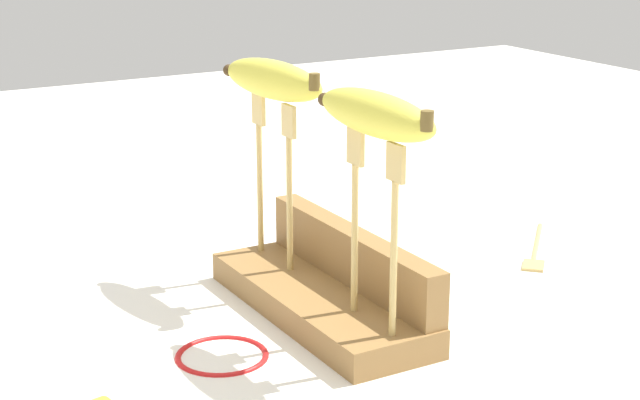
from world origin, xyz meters
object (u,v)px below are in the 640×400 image
at_px(fork_stand_left, 271,166).
at_px(fork_stand_right, 371,214).
at_px(wire_coil, 222,354).
at_px(banana_raised_right, 372,114).
at_px(banana_raised_left, 270,80).
at_px(fork_fallen_near, 535,251).

distance_m(fork_stand_left, fork_stand_right, 0.21).
relative_size(fork_stand_left, wire_coil, 2.03).
relative_size(fork_stand_right, wire_coil, 2.03).
bearing_deg(banana_raised_right, wire_coil, -115.66).
relative_size(fork_stand_left, banana_raised_right, 1.06).
distance_m(fork_stand_right, banana_raised_left, 0.23).
bearing_deg(fork_stand_left, fork_stand_right, 0.00).
distance_m(fork_stand_left, fork_fallen_near, 0.38).
xyz_separation_m(fork_stand_left, banana_raised_left, (-0.00, -0.00, 0.10)).
distance_m(fork_stand_left, banana_raised_right, 0.23).
bearing_deg(wire_coil, fork_stand_left, 137.85).
bearing_deg(wire_coil, banana_raised_left, 137.87).
bearing_deg(fork_stand_right, banana_raised_left, -180.00).
relative_size(fork_stand_left, fork_fallen_near, 1.33).
height_order(fork_stand_left, fork_stand_right, same).
xyz_separation_m(fork_stand_left, banana_raised_right, (0.21, -0.00, 0.10)).
distance_m(fork_stand_left, wire_coil, 0.24).
bearing_deg(banana_raised_left, fork_fallen_near, 78.58).
bearing_deg(fork_stand_left, fork_fallen_near, 78.59).
relative_size(fork_fallen_near, wire_coil, 1.52).
xyz_separation_m(fork_stand_right, fork_fallen_near, (-0.14, 0.34, -0.14)).
xyz_separation_m(banana_raised_right, fork_fallen_near, (-0.14, 0.34, -0.24)).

